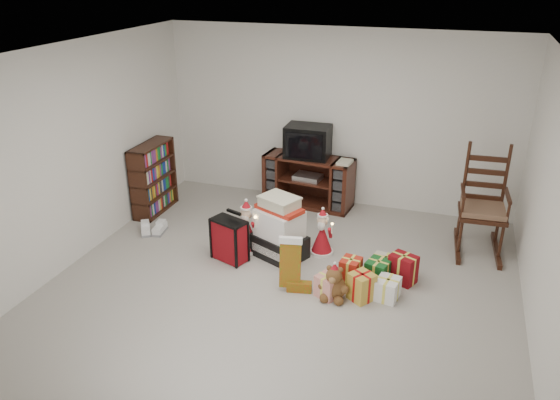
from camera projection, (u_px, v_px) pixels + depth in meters
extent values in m
cube|color=#A29C94|center=(281.00, 287.00, 5.99)|extent=(5.00, 5.00, 0.01)
cube|color=silver|center=(281.00, 54.00, 4.99)|extent=(5.00, 5.00, 0.01)
cube|color=white|center=(338.00, 119.00, 7.66)|extent=(5.00, 0.01, 2.50)
cube|color=white|center=(151.00, 325.00, 3.32)|extent=(5.00, 0.01, 2.50)
cube|color=white|center=(74.00, 155.00, 6.22)|extent=(0.01, 5.00, 2.50)
cube|color=white|center=(553.00, 215.00, 4.76)|extent=(0.01, 5.00, 2.50)
cube|color=#462014|center=(308.00, 181.00, 7.89)|extent=(1.32, 0.59, 0.73)
cube|color=#B6B7B9|center=(308.00, 177.00, 7.84)|extent=(0.41, 0.31, 0.07)
cube|color=#3B1E10|center=(153.00, 178.00, 7.63)|extent=(0.27, 0.81, 0.99)
cube|color=#3B1E10|center=(482.00, 214.00, 6.56)|extent=(0.58, 0.56, 0.05)
cube|color=brown|center=(483.00, 209.00, 6.53)|extent=(0.53, 0.51, 0.06)
cube|color=#3B1E10|center=(488.00, 172.00, 6.59)|extent=(0.46, 0.09, 0.84)
cube|color=#3B1E10|center=(477.00, 248.00, 6.75)|extent=(0.60, 0.94, 0.06)
cube|color=black|center=(279.00, 246.00, 6.57)|extent=(0.73, 0.65, 0.27)
cube|color=white|center=(279.00, 223.00, 6.45)|extent=(0.62, 0.56, 0.33)
cube|color=#B22314|center=(279.00, 209.00, 6.37)|extent=(0.62, 0.49, 0.05)
cube|color=beige|center=(279.00, 202.00, 6.34)|extent=(0.50, 0.45, 0.11)
cube|color=maroon|center=(229.00, 240.00, 6.43)|extent=(0.45, 0.34, 0.53)
cube|color=black|center=(232.00, 211.00, 6.38)|extent=(0.21, 0.10, 0.03)
ellipsoid|color=brown|center=(334.00, 287.00, 5.75)|extent=(0.26, 0.22, 0.27)
sphere|color=brown|center=(334.00, 276.00, 5.66)|extent=(0.17, 0.17, 0.17)
cone|color=#A2111B|center=(322.00, 239.00, 6.61)|extent=(0.28, 0.28, 0.40)
sphere|color=beige|center=(323.00, 220.00, 6.51)|extent=(0.13, 0.13, 0.13)
cone|color=#A2111B|center=(323.00, 212.00, 6.47)|extent=(0.12, 0.12, 0.10)
cylinder|color=silver|center=(332.00, 229.00, 6.39)|extent=(0.02, 0.02, 0.12)
cone|color=#A2111B|center=(247.00, 234.00, 6.67)|extent=(0.31, 0.31, 0.44)
sphere|color=beige|center=(246.00, 213.00, 6.56)|extent=(0.15, 0.15, 0.15)
cone|color=#A2111B|center=(246.00, 204.00, 6.51)|extent=(0.13, 0.13, 0.11)
cylinder|color=silver|center=(255.00, 223.00, 6.42)|extent=(0.02, 0.02, 0.13)
cube|color=white|center=(147.00, 228.00, 7.19)|extent=(0.26, 0.31, 0.10)
cube|color=white|center=(159.00, 230.00, 7.14)|extent=(0.16, 0.30, 0.10)
cube|color=#B22314|center=(349.00, 279.00, 5.91)|extent=(0.26, 0.26, 0.26)
cube|color=#175F28|center=(371.00, 270.00, 6.07)|extent=(0.26, 0.26, 0.26)
cube|color=gold|center=(369.00, 290.00, 5.71)|extent=(0.26, 0.26, 0.26)
cube|color=silver|center=(337.00, 295.00, 5.62)|extent=(0.26, 0.26, 0.26)
cube|color=white|center=(391.00, 283.00, 5.82)|extent=(0.26, 0.26, 0.26)
cube|color=maroon|center=(391.00, 265.00, 6.18)|extent=(0.26, 0.26, 0.26)
cube|color=beige|center=(371.00, 259.00, 6.29)|extent=(0.26, 0.26, 0.26)
cube|color=black|center=(308.00, 141.00, 7.67)|extent=(0.63, 0.45, 0.45)
cube|color=black|center=(303.00, 146.00, 7.48)|extent=(0.52, 0.03, 0.36)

